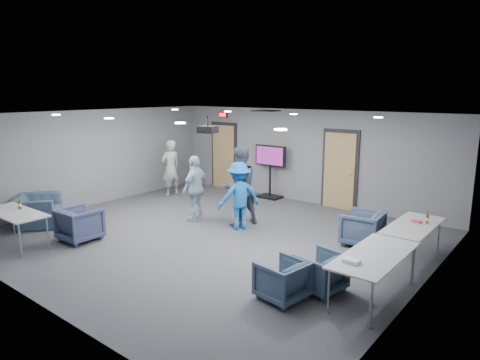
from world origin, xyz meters
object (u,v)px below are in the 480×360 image
Objects in this scene: chair_right_b at (320,272)px; bottle_front at (20,205)px; chair_front_a at (80,224)px; chair_front_b at (37,211)px; person_c at (196,188)px; bottle_right at (427,219)px; person_b at (239,186)px; table_right_a at (413,227)px; table_right_b at (375,257)px; chair_right_a at (362,228)px; chair_right_c at (282,280)px; table_front_left at (15,214)px; person_a at (171,168)px; person_d at (239,196)px; tv_stand at (270,168)px; projector at (207,129)px.

chair_right_b is 6.48m from bottle_front.
bottle_front is (-0.92, -0.82, 0.46)m from chair_front_a.
chair_front_a is 0.72× the size of chair_front_b.
person_c is at bearing -94.44° from chair_front_b.
person_b is at bearing -172.91° from bottle_right.
table_right_a is 1.90m from table_right_b.
chair_right_a is at bearing 96.81° from person_c.
chair_right_c is 5.91m from table_front_left.
person_b is at bearing -100.27° from chair_front_b.
bottle_front is at bearing 40.19° from chair_front_a.
person_a reaches higher than table_right_a.
chair_right_c is (2.72, -2.33, -0.48)m from person_d.
person_c is at bearing 69.99° from person_a.
person_a is 1.56× the size of chair_front_b.
chair_right_a is 2.47m from chair_right_b.
person_d is 1.44× the size of chair_front_b.
chair_front_a reaches higher than chair_right_c.
person_b is 1.09× the size of table_right_a.
bottle_front reaches higher than chair_front_a.
chair_front_b is 0.63× the size of table_right_a.
person_b reaches higher than chair_right_a.
chair_front_a is 5.87m from tv_stand.
person_c is 4.12m from chair_right_a.
table_right_a is (6.02, 3.30, 0.32)m from chair_front_a.
person_c reaches higher than bottle_right.
bottle_front is (-2.94, -3.86, -0.14)m from person_b.
table_front_left reaches higher than chair_right_b.
bottle_front is 6.86m from tv_stand.
person_a reaches higher than chair_right_a.
chair_right_a is 1.13× the size of chair_right_b.
table_right_b reaches higher than chair_right_c.
person_a reaches higher than bottle_front.
person_d is (1.27, 0.14, -0.02)m from person_c.
person_b is 2.39× the size of chair_front_a.
person_b is 1.12× the size of table_front_left.
table_right_a is 4.11× the size of projector.
person_a reaches higher than chair_front_a.
chair_front_a is at bearing -148.60° from projector.
person_a is at bearing 136.28° from projector.
chair_right_b is 0.72m from chair_right_c.
chair_right_c is 6.00m from bottle_front.
tv_stand reaches higher than table_front_left.
projector reaches higher than bottle_right.
person_c is 3.94m from bottle_front.
projector reaches higher than chair_front_a.
chair_right_b is 5.36m from chair_front_a.
chair_right_c is (6.45, -3.59, -0.55)m from person_a.
table_front_left is 6.57× the size of bottle_front.
table_right_a is 0.35m from bottle_right.
chair_front_b is at bearing 113.27° from table_right_a.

